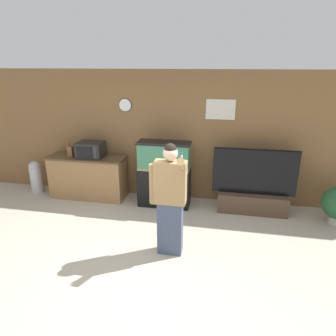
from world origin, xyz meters
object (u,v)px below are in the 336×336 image
(person_standing, at_px, (170,199))
(aquarium_on_stand, at_px, (164,174))
(trash_bin, at_px, (36,176))
(counter_island, at_px, (88,177))
(tv_on_stand, at_px, (253,194))
(microwave, at_px, (91,150))
(knife_block, at_px, (71,151))

(person_standing, bearing_deg, aquarium_on_stand, 104.23)
(person_standing, xyz_separation_m, trash_bin, (-3.28, 1.64, -0.52))
(counter_island, height_order, trash_bin, counter_island)
(tv_on_stand, height_order, trash_bin, tv_on_stand)
(microwave, height_order, trash_bin, microwave)
(aquarium_on_stand, bearing_deg, trash_bin, 178.26)
(counter_island, distance_m, aquarium_on_stand, 1.66)
(counter_island, distance_m, knife_block, 0.64)
(trash_bin, bearing_deg, person_standing, -26.63)
(counter_island, xyz_separation_m, aquarium_on_stand, (1.65, -0.08, 0.20))
(counter_island, distance_m, person_standing, 2.65)
(knife_block, xyz_separation_m, aquarium_on_stand, (1.95, -0.03, -0.35))
(microwave, xyz_separation_m, trash_bin, (-1.34, 0.01, -0.68))
(person_standing, bearing_deg, trash_bin, 153.37)
(counter_island, relative_size, trash_bin, 2.23)
(microwave, distance_m, aquarium_on_stand, 1.59)
(microwave, bearing_deg, person_standing, -40.16)
(tv_on_stand, bearing_deg, trash_bin, 179.19)
(counter_island, height_order, tv_on_stand, tv_on_stand)
(knife_block, relative_size, tv_on_stand, 0.20)
(microwave, xyz_separation_m, knife_block, (-0.42, -0.04, -0.04))
(counter_island, distance_m, microwave, 0.61)
(person_standing, bearing_deg, counter_island, 141.28)
(counter_island, relative_size, person_standing, 0.94)
(aquarium_on_stand, height_order, trash_bin, aquarium_on_stand)
(aquarium_on_stand, bearing_deg, counter_island, 177.12)
(knife_block, distance_m, person_standing, 2.84)
(aquarium_on_stand, relative_size, trash_bin, 1.82)
(knife_block, relative_size, trash_bin, 0.43)
(microwave, relative_size, tv_on_stand, 0.34)
(microwave, bearing_deg, counter_island, 175.59)
(counter_island, relative_size, knife_block, 5.17)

